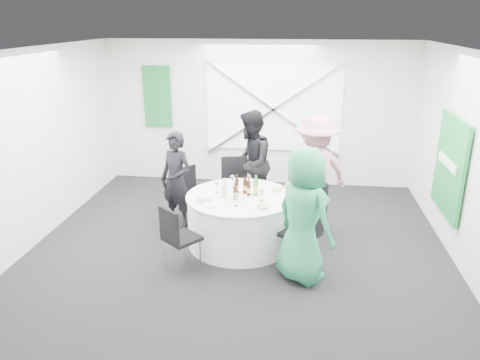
# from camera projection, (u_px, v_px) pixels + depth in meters

# --- Properties ---
(floor) EXTENTS (6.00, 6.00, 0.00)m
(floor) POSITION_uv_depth(u_px,v_px,m) (238.00, 249.00, 6.79)
(floor) COLOR black
(floor) RESTS_ON ground
(ceiling) EXTENTS (6.00, 6.00, 0.00)m
(ceiling) POSITION_uv_depth(u_px,v_px,m) (238.00, 50.00, 5.86)
(ceiling) COLOR white
(ceiling) RESTS_ON wall_back
(wall_back) EXTENTS (6.00, 0.00, 6.00)m
(wall_back) POSITION_uv_depth(u_px,v_px,m) (258.00, 114.00, 9.13)
(wall_back) COLOR white
(wall_back) RESTS_ON floor
(wall_front) EXTENTS (6.00, 0.00, 6.00)m
(wall_front) POSITION_uv_depth(u_px,v_px,m) (186.00, 269.00, 3.52)
(wall_front) COLOR white
(wall_front) RESTS_ON floor
(wall_left) EXTENTS (0.00, 6.00, 6.00)m
(wall_left) POSITION_uv_depth(u_px,v_px,m) (30.00, 149.00, 6.68)
(wall_left) COLOR white
(wall_left) RESTS_ON floor
(wall_right) EXTENTS (0.00, 6.00, 6.00)m
(wall_right) POSITION_uv_depth(u_px,v_px,m) (471.00, 165.00, 5.97)
(wall_right) COLOR white
(wall_right) RESTS_ON floor
(window_panel) EXTENTS (2.60, 0.03, 1.60)m
(window_panel) POSITION_uv_depth(u_px,v_px,m) (273.00, 109.00, 9.03)
(window_panel) COLOR white
(window_panel) RESTS_ON wall_back
(window_brace_a) EXTENTS (2.63, 0.05, 1.84)m
(window_brace_a) POSITION_uv_depth(u_px,v_px,m) (273.00, 110.00, 8.99)
(window_brace_a) COLOR silver
(window_brace_a) RESTS_ON window_panel
(window_brace_b) EXTENTS (2.63, 0.05, 1.84)m
(window_brace_b) POSITION_uv_depth(u_px,v_px,m) (273.00, 110.00, 8.99)
(window_brace_b) COLOR silver
(window_brace_b) RESTS_ON window_panel
(green_banner) EXTENTS (0.55, 0.04, 1.20)m
(green_banner) POSITION_uv_depth(u_px,v_px,m) (157.00, 97.00, 9.23)
(green_banner) COLOR #125E2B
(green_banner) RESTS_ON wall_back
(green_sign) EXTENTS (0.05, 1.20, 1.40)m
(green_sign) POSITION_uv_depth(u_px,v_px,m) (450.00, 166.00, 6.60)
(green_sign) COLOR #178335
(green_sign) RESTS_ON wall_right
(banquet_table) EXTENTS (1.56, 1.56, 0.76)m
(banquet_table) POSITION_uv_depth(u_px,v_px,m) (240.00, 220.00, 6.85)
(banquet_table) COLOR silver
(banquet_table) RESTS_ON floor
(chair_back) EXTENTS (0.54, 0.55, 1.01)m
(chair_back) POSITION_uv_depth(u_px,v_px,m) (235.00, 183.00, 7.76)
(chair_back) COLOR black
(chair_back) RESTS_ON floor
(chair_back_left) EXTENTS (0.56, 0.56, 0.88)m
(chair_back_left) POSITION_uv_depth(u_px,v_px,m) (190.00, 189.00, 7.69)
(chair_back_left) COLOR black
(chair_back_left) RESTS_ON floor
(chair_back_right) EXTENTS (0.52, 0.52, 0.86)m
(chair_back_right) POSITION_uv_depth(u_px,v_px,m) (314.00, 203.00, 7.13)
(chair_back_right) COLOR black
(chair_back_right) RESTS_ON floor
(chair_front_right) EXTENTS (0.61, 0.61, 0.97)m
(chair_front_right) POSITION_uv_depth(u_px,v_px,m) (306.00, 229.00, 6.11)
(chair_front_right) COLOR black
(chair_front_right) RESTS_ON floor
(chair_front_left) EXTENTS (0.58, 0.58, 0.90)m
(chair_front_left) POSITION_uv_depth(u_px,v_px,m) (177.00, 234.00, 6.07)
(chair_front_left) COLOR black
(chair_front_left) RESTS_ON floor
(person_man_back_left) EXTENTS (0.67, 0.57, 1.55)m
(person_man_back_left) POSITION_uv_depth(u_px,v_px,m) (176.00, 180.00, 7.31)
(person_man_back_left) COLOR black
(person_man_back_left) RESTS_ON floor
(person_man_back) EXTENTS (0.49, 0.87, 1.77)m
(person_man_back) POSITION_uv_depth(u_px,v_px,m) (250.00, 163.00, 7.78)
(person_man_back) COLOR black
(person_man_back) RESTS_ON floor
(person_woman_pink) EXTENTS (1.29, 1.10, 1.83)m
(person_woman_pink) POSITION_uv_depth(u_px,v_px,m) (315.00, 174.00, 7.18)
(person_woman_pink) COLOR #CD8494
(person_woman_pink) RESTS_ON floor
(person_woman_green) EXTENTS (1.00, 0.99, 1.74)m
(person_woman_green) POSITION_uv_depth(u_px,v_px,m) (304.00, 216.00, 5.77)
(person_woman_green) COLOR #268D59
(person_woman_green) RESTS_ON floor
(plate_back) EXTENTS (0.25, 0.25, 0.01)m
(plate_back) POSITION_uv_depth(u_px,v_px,m) (241.00, 183.00, 7.21)
(plate_back) COLOR white
(plate_back) RESTS_ON banquet_table
(plate_back_left) EXTENTS (0.25, 0.25, 0.01)m
(plate_back_left) POSITION_uv_depth(u_px,v_px,m) (215.00, 187.00, 7.06)
(plate_back_left) COLOR white
(plate_back_left) RESTS_ON banquet_table
(plate_back_right) EXTENTS (0.25, 0.25, 0.04)m
(plate_back_right) POSITION_uv_depth(u_px,v_px,m) (277.00, 190.00, 6.89)
(plate_back_right) COLOR white
(plate_back_right) RESTS_ON banquet_table
(plate_front_right) EXTENTS (0.25, 0.25, 0.04)m
(plate_front_right) POSITION_uv_depth(u_px,v_px,m) (263.00, 207.00, 6.27)
(plate_front_right) COLOR white
(plate_front_right) RESTS_ON banquet_table
(plate_front_left) EXTENTS (0.26, 0.26, 0.01)m
(plate_front_left) POSITION_uv_depth(u_px,v_px,m) (211.00, 204.00, 6.41)
(plate_front_left) COLOR white
(plate_front_left) RESTS_ON banquet_table
(napkin) EXTENTS (0.23, 0.19, 0.06)m
(napkin) POSITION_uv_depth(u_px,v_px,m) (204.00, 198.00, 6.51)
(napkin) COLOR silver
(napkin) RESTS_ON plate_front_left
(beer_bottle_a) EXTENTS (0.06, 0.06, 0.28)m
(beer_bottle_a) POSITION_uv_depth(u_px,v_px,m) (237.00, 186.00, 6.78)
(beer_bottle_a) COLOR #361909
(beer_bottle_a) RESTS_ON banquet_table
(beer_bottle_b) EXTENTS (0.06, 0.06, 0.27)m
(beer_bottle_b) POSITION_uv_depth(u_px,v_px,m) (245.00, 186.00, 6.79)
(beer_bottle_b) COLOR #361909
(beer_bottle_b) RESTS_ON banquet_table
(beer_bottle_c) EXTENTS (0.06, 0.06, 0.27)m
(beer_bottle_c) POSITION_uv_depth(u_px,v_px,m) (249.00, 189.00, 6.70)
(beer_bottle_c) COLOR #361909
(beer_bottle_c) RESTS_ON banquet_table
(beer_bottle_d) EXTENTS (0.06, 0.06, 0.26)m
(beer_bottle_d) POSITION_uv_depth(u_px,v_px,m) (235.00, 193.00, 6.55)
(beer_bottle_d) COLOR #361909
(beer_bottle_d) RESTS_ON banquet_table
(green_water_bottle) EXTENTS (0.08, 0.08, 0.30)m
(green_water_bottle) POSITION_uv_depth(u_px,v_px,m) (256.00, 188.00, 6.70)
(green_water_bottle) COLOR green
(green_water_bottle) RESTS_ON banquet_table
(clear_water_bottle) EXTENTS (0.08, 0.08, 0.28)m
(clear_water_bottle) POSITION_uv_depth(u_px,v_px,m) (224.00, 190.00, 6.63)
(clear_water_bottle) COLOR silver
(clear_water_bottle) RESTS_ON banquet_table
(wine_glass_a) EXTENTS (0.07, 0.07, 0.17)m
(wine_glass_a) POSITION_uv_depth(u_px,v_px,m) (236.00, 197.00, 6.32)
(wine_glass_a) COLOR white
(wine_glass_a) RESTS_ON banquet_table
(wine_glass_b) EXTENTS (0.07, 0.07, 0.17)m
(wine_glass_b) POSITION_uv_depth(u_px,v_px,m) (232.00, 179.00, 7.05)
(wine_glass_b) COLOR white
(wine_glass_b) RESTS_ON banquet_table
(wine_glass_c) EXTENTS (0.07, 0.07, 0.17)m
(wine_glass_c) POSITION_uv_depth(u_px,v_px,m) (262.00, 193.00, 6.49)
(wine_glass_c) COLOR white
(wine_glass_c) RESTS_ON banquet_table
(wine_glass_d) EXTENTS (0.07, 0.07, 0.17)m
(wine_glass_d) POSITION_uv_depth(u_px,v_px,m) (217.00, 184.00, 6.81)
(wine_glass_d) COLOR white
(wine_glass_d) RESTS_ON banquet_table
(fork_a) EXTENTS (0.15, 0.03, 0.01)m
(fork_a) POSITION_uv_depth(u_px,v_px,m) (253.00, 183.00, 7.23)
(fork_a) COLOR silver
(fork_a) RESTS_ON banquet_table
(knife_a) EXTENTS (0.15, 0.02, 0.01)m
(knife_a) POSITION_uv_depth(u_px,v_px,m) (233.00, 182.00, 7.26)
(knife_a) COLOR silver
(knife_a) RESTS_ON banquet_table
(fork_b) EXTENTS (0.10, 0.13, 0.01)m
(fork_b) POSITION_uv_depth(u_px,v_px,m) (262.00, 209.00, 6.25)
(fork_b) COLOR silver
(fork_b) RESTS_ON banquet_table
(knife_b) EXTENTS (0.10, 0.13, 0.01)m
(knife_b) POSITION_uv_depth(u_px,v_px,m) (277.00, 202.00, 6.49)
(knife_b) COLOR silver
(knife_b) RESTS_ON banquet_table
(fork_c) EXTENTS (0.11, 0.12, 0.01)m
(fork_c) POSITION_uv_depth(u_px,v_px,m) (201.00, 200.00, 6.55)
(fork_c) COLOR silver
(fork_c) RESTS_ON banquet_table
(knife_c) EXTENTS (0.11, 0.12, 0.01)m
(knife_c) POSITION_uv_depth(u_px,v_px,m) (214.00, 208.00, 6.29)
(knife_c) COLOR silver
(knife_c) RESTS_ON banquet_table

